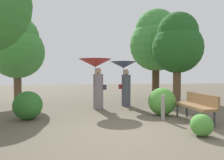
{
  "coord_description": "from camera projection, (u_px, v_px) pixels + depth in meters",
  "views": [
    {
      "loc": [
        -1.14,
        -4.75,
        1.47
      ],
      "look_at": [
        0.0,
        3.97,
        1.14
      ],
      "focal_mm": 32.93,
      "sensor_mm": 36.0,
      "label": 1
    }
  ],
  "objects": [
    {
      "name": "bush_behind_bench",
      "position": [
        202.0,
        125.0,
        4.71
      ],
      "size": [
        0.51,
        0.51,
        0.51
      ],
      "primitive_type": "sphere",
      "color": "#4C9338",
      "rests_on": "ground"
    },
    {
      "name": "tree_near_left",
      "position": [
        17.0,
        47.0,
        8.88
      ],
      "size": [
        2.33,
        2.33,
        3.93
      ],
      "color": "brown",
      "rests_on": "ground"
    },
    {
      "name": "person_right",
      "position": [
        124.0,
        74.0,
        8.91
      ],
      "size": [
        1.13,
        1.13,
        1.93
      ],
      "rotation": [
        0.0,
        0.0,
        1.46
      ],
      "color": "#474C56",
      "rests_on": "ground"
    },
    {
      "name": "bush_path_right",
      "position": [
        162.0,
        101.0,
        7.02
      ],
      "size": [
        0.94,
        0.94,
        0.94
      ],
      "primitive_type": "sphere",
      "color": "#4C9338",
      "rests_on": "ground"
    },
    {
      "name": "tree_near_right",
      "position": [
        156.0,
        40.0,
        11.24
      ],
      "size": [
        2.85,
        2.85,
        4.9
      ],
      "color": "#42301E",
      "rests_on": "ground"
    },
    {
      "name": "bush_path_left",
      "position": [
        28.0,
        105.0,
        6.35
      ],
      "size": [
        0.89,
        0.89,
        0.89
      ],
      "primitive_type": "sphere",
      "color": "#2D6B28",
      "rests_on": "ground"
    },
    {
      "name": "path_marker_post",
      "position": [
        163.0,
        108.0,
        6.26
      ],
      "size": [
        0.12,
        0.12,
        0.78
      ],
      "primitive_type": "cylinder",
      "color": "gray",
      "rests_on": "ground"
    },
    {
      "name": "park_bench",
      "position": [
        197.0,
        104.0,
        6.1
      ],
      "size": [
        0.58,
        1.53,
        0.83
      ],
      "rotation": [
        0.0,
        0.0,
        -1.51
      ],
      "color": "#38383D",
      "rests_on": "ground"
    },
    {
      "name": "ground_plane",
      "position": [
        133.0,
        134.0,
        4.91
      ],
      "size": [
        40.0,
        40.0,
        0.0
      ],
      "primitive_type": "plane",
      "color": "brown"
    },
    {
      "name": "tree_mid_right",
      "position": [
        177.0,
        43.0,
        8.9
      ],
      "size": [
        2.17,
        2.17,
        4.06
      ],
      "color": "brown",
      "rests_on": "ground"
    },
    {
      "name": "person_left",
      "position": [
        96.0,
        71.0,
        8.21
      ],
      "size": [
        1.31,
        1.31,
        2.0
      ],
      "rotation": [
        0.0,
        0.0,
        1.46
      ],
      "color": "gray",
      "rests_on": "ground"
    }
  ]
}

